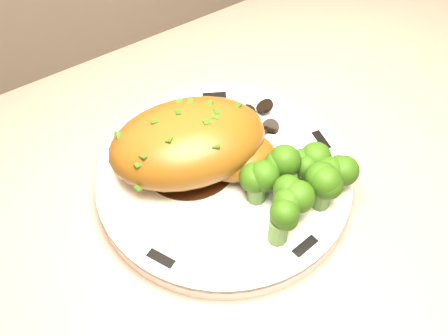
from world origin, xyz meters
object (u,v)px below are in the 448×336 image
chicken_breast (194,144)px  broccoli_florets (296,185)px  counter (308,334)px  plate (224,179)px

chicken_breast → broccoli_florets: (0.06, -0.09, -0.01)m
counter → chicken_breast: size_ratio=11.90×
plate → chicken_breast: (-0.02, 0.03, 0.04)m
counter → broccoli_florets: size_ratio=19.45×
plate → broccoli_florets: bearing=-56.9°
counter → plate: counter is taller
counter → plate: (-0.13, 0.06, 0.46)m
counter → broccoli_florets: 0.50m
counter → chicken_breast: (-0.15, 0.09, 0.50)m
plate → chicken_breast: 0.05m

